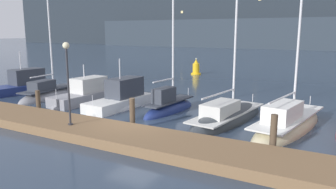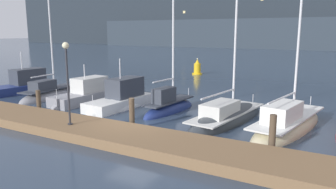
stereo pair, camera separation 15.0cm
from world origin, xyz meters
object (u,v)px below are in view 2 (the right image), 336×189
sailboat_berth_2 (50,96)px  sailboat_berth_5 (169,109)px  sailboat_berth_6 (227,119)px  sailboat_berth_7 (287,126)px  motorboat_berth_3 (85,98)px  motorboat_berth_1 (24,88)px  dock_lamppost (67,70)px  motorboat_berth_4 (121,103)px  channel_buoy (197,68)px

sailboat_berth_2 → sailboat_berth_5: 10.03m
sailboat_berth_6 → sailboat_berth_7: size_ratio=0.78×
motorboat_berth_3 → sailboat_berth_2: bearing=-177.9°
sailboat_berth_2 → sailboat_berth_7: size_ratio=0.65×
motorboat_berth_1 → sailboat_berth_7: sailboat_berth_7 is taller
sailboat_berth_5 → dock_lamppost: sailboat_berth_5 is taller
dock_lamppost → motorboat_berth_3: bearing=127.7°
motorboat_berth_1 → motorboat_berth_4: size_ratio=1.03×
motorboat_berth_1 → sailboat_berth_5: 13.80m
motorboat_berth_4 → sailboat_berth_6: size_ratio=0.58×
sailboat_berth_2 → motorboat_berth_3: size_ratio=1.47×
motorboat_berth_4 → motorboat_berth_1: bearing=177.3°
sailboat_berth_7 → motorboat_berth_1: bearing=179.1°
motorboat_berth_1 → sailboat_berth_6: (17.70, -0.31, -0.25)m
motorboat_berth_1 → channel_buoy: bearing=65.4°
motorboat_berth_4 → sailboat_berth_7: size_ratio=0.46×
sailboat_berth_6 → channel_buoy: bearing=119.1°
motorboat_berth_1 → dock_lamppost: 13.57m
sailboat_berth_2 → motorboat_berth_4: 6.63m
motorboat_berth_1 → sailboat_berth_7: bearing=-0.9°
motorboat_berth_3 → motorboat_berth_1: bearing=176.3°
motorboat_berth_1 → sailboat_berth_6: sailboat_berth_6 is taller
sailboat_berth_2 → sailboat_berth_7: sailboat_berth_7 is taller
motorboat_berth_1 → sailboat_berth_7: (20.94, -0.32, -0.19)m
channel_buoy → motorboat_berth_1: bearing=-114.6°
motorboat_berth_4 → sailboat_berth_6: 7.30m
sailboat_berth_5 → channel_buoy: bearing=108.8°
motorboat_berth_1 → motorboat_berth_4: motorboat_berth_1 is taller
sailboat_berth_5 → sailboat_berth_7: 7.15m
motorboat_berth_4 → channel_buoy: motorboat_berth_4 is taller
motorboat_berth_3 → sailboat_berth_6: sailboat_berth_6 is taller
motorboat_berth_4 → sailboat_berth_5: bearing=8.0°
sailboat_berth_6 → dock_lamppost: 8.96m
sailboat_berth_6 → channel_buoy: (-9.79, 17.60, 0.60)m
sailboat_berth_2 → sailboat_berth_7: 17.17m
motorboat_berth_1 → motorboat_berth_4: 10.42m
channel_buoy → dock_lamppost: (3.82, -23.55, 2.43)m
motorboat_berth_1 → sailboat_berth_2: size_ratio=0.72×
motorboat_berth_3 → dock_lamppost: 7.85m
sailboat_berth_5 → sailboat_berth_6: 3.91m
motorboat_berth_4 → sailboat_berth_7: (10.54, 0.17, -0.12)m
sailboat_berth_2 → channel_buoy: (4.12, 17.89, 0.57)m
motorboat_berth_3 → sailboat_berth_5: bearing=4.0°
motorboat_berth_3 → sailboat_berth_6: 10.44m
sailboat_berth_5 → dock_lamppost: (-2.07, -6.24, 2.94)m
sailboat_berth_6 → sailboat_berth_7: 3.25m
sailboat_berth_6 → sailboat_berth_7: bearing=-0.3°
sailboat_berth_2 → motorboat_berth_4: size_ratio=1.43×
channel_buoy → sailboat_berth_5: bearing=-71.2°
sailboat_berth_7 → channel_buoy: size_ratio=6.79×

